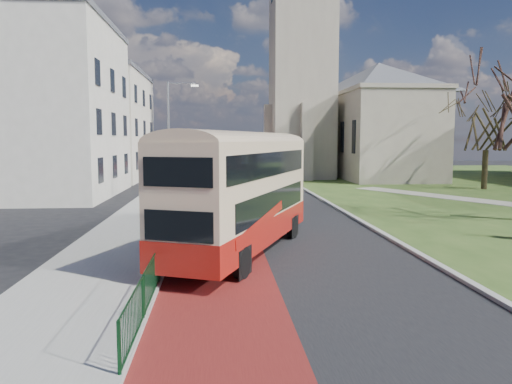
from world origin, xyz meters
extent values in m
plane|color=black|center=(0.00, 0.00, 0.00)|extent=(160.00, 160.00, 0.00)
cube|color=black|center=(1.50, 20.00, 0.01)|extent=(9.00, 120.00, 0.01)
cube|color=#591414|center=(-1.20, 20.00, 0.01)|extent=(3.40, 120.00, 0.01)
cube|color=gray|center=(-5.00, 20.00, 0.06)|extent=(4.00, 120.00, 0.12)
cube|color=#999993|center=(-3.00, 20.00, 0.07)|extent=(0.25, 120.00, 0.13)
cube|color=#999993|center=(6.10, 22.00, 0.07)|extent=(0.25, 80.00, 0.13)
cylinder|color=#0C3518|center=(-2.95, 4.00, 1.10)|extent=(0.04, 24.00, 0.04)
cylinder|color=#0C3518|center=(-2.95, 4.00, 0.15)|extent=(0.04, 24.00, 0.04)
cube|color=gray|center=(8.00, 38.00, 12.00)|extent=(6.50, 6.50, 24.00)
cube|color=gray|center=(16.50, 38.00, 4.50)|extent=(9.00, 18.00, 9.00)
pyramid|color=#565960|center=(16.50, 38.00, 12.60)|extent=(9.00, 18.00, 3.60)
cube|color=beige|center=(-14.00, 22.00, 6.25)|extent=(10.00, 14.00, 12.50)
cube|color=#565960|center=(-14.00, 22.00, 12.75)|extent=(10.30, 14.30, 0.50)
cube|color=beige|center=(-14.00, 38.00, 5.50)|extent=(10.00, 16.00, 11.00)
cube|color=#565960|center=(-14.00, 38.00, 11.25)|extent=(10.30, 16.30, 0.50)
cylinder|color=gray|center=(-4.50, 18.00, 4.12)|extent=(0.16, 0.16, 8.00)
cylinder|color=gray|center=(-3.60, 18.00, 8.02)|extent=(1.80, 0.10, 0.10)
cube|color=silver|center=(-2.70, 18.00, 7.87)|extent=(0.50, 0.18, 0.12)
cube|color=maroon|center=(-0.33, 1.66, 0.96)|extent=(6.12, 10.52, 0.94)
cube|color=#D4B691|center=(-0.33, 1.66, 2.80)|extent=(6.08, 10.46, 2.73)
cube|color=black|center=(-1.32, 2.37, 1.95)|extent=(3.25, 7.91, 0.90)
cube|color=black|center=(0.87, 1.48, 1.95)|extent=(3.25, 7.91, 0.90)
cube|color=black|center=(-1.43, 2.11, 3.37)|extent=(3.56, 8.68, 0.85)
cube|color=black|center=(0.76, 1.22, 3.37)|extent=(3.56, 8.68, 0.85)
cube|color=black|center=(1.60, 6.44, 1.95)|extent=(1.99, 0.87, 0.99)
cube|color=black|center=(1.60, 6.44, 3.37)|extent=(1.99, 0.87, 0.85)
cube|color=orange|center=(1.60, 6.44, 3.90)|extent=(1.60, 0.72, 0.28)
cylinder|color=black|center=(-0.01, 5.34, 0.49)|extent=(0.63, 1.02, 0.98)
cylinder|color=black|center=(1.99, 4.52, 0.49)|extent=(0.63, 1.02, 0.98)
cylinder|color=black|center=(-2.50, -0.82, 0.49)|extent=(0.63, 1.02, 0.98)
cylinder|color=black|center=(-0.50, -1.63, 0.49)|extent=(0.63, 1.02, 0.98)
cylinder|color=#332B19|center=(21.44, 24.13, 1.70)|extent=(0.48, 0.48, 3.32)
camera|label=1|loc=(-1.21, -16.52, 4.23)|focal=35.00mm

